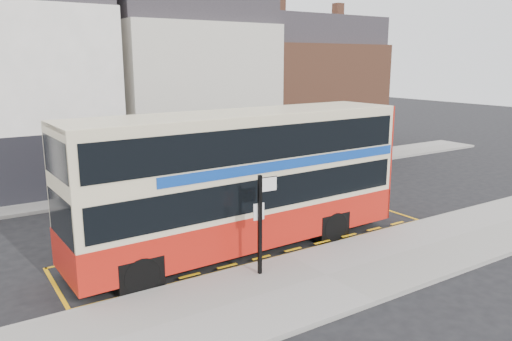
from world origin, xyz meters
TOP-DOWN VIEW (x-y plane):
  - ground at (0.00, 0.00)m, footprint 120.00×120.00m
  - pavement at (0.00, -2.30)m, footprint 40.00×4.00m
  - kerb at (0.00, -0.38)m, footprint 40.00×0.15m
  - far_pavement at (0.00, 11.00)m, footprint 50.00×3.00m
  - road_markings at (0.00, 1.60)m, footprint 14.00×3.40m
  - terrace_left at (-5.50, 14.99)m, footprint 8.00×8.01m
  - terrace_green_shop at (3.50, 14.99)m, footprint 9.00×8.01m
  - terrace_right at (12.50, 14.99)m, footprint 9.00×8.01m
  - double_decker_bus at (-0.77, 1.25)m, footprint 12.13×3.14m
  - bus_stop_post at (-1.57, -1.11)m, footprint 0.76×0.14m
  - car_grey at (-2.54, 9.39)m, footprint 4.30×1.58m
  - car_white at (9.90, 9.64)m, footprint 4.65×2.91m
  - street_tree_right at (7.61, 10.62)m, footprint 2.33×2.33m

SIDE VIEW (x-z plane):
  - ground at x=0.00m, z-range 0.00..0.00m
  - road_markings at x=0.00m, z-range 0.00..0.01m
  - pavement at x=0.00m, z-range 0.00..0.15m
  - kerb at x=0.00m, z-range 0.00..0.15m
  - far_pavement at x=0.00m, z-range 0.00..0.15m
  - car_white at x=9.90m, z-range 0.00..1.26m
  - car_grey at x=-2.54m, z-range 0.00..1.41m
  - bus_stop_post at x=-1.57m, z-range 0.45..3.52m
  - double_decker_bus at x=-0.77m, z-range 0.12..4.94m
  - street_tree_right at x=7.61m, z-range 0.91..5.93m
  - terrace_right at x=12.50m, z-range -0.58..9.72m
  - terrace_green_shop at x=3.50m, z-range -0.58..10.72m
  - terrace_left at x=-5.50m, z-range -0.58..11.22m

